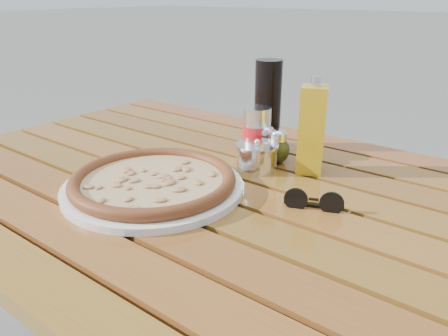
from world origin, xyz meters
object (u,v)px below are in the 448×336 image
Objects in this scene: plate at (153,187)px; dark_bottle at (268,105)px; pizza at (153,180)px; parmesan_tin at (257,156)px; table at (218,217)px; sunglasses at (314,202)px; olive_oil_cruet at (312,130)px; oregano_shaker at (278,147)px; soda_can at (257,132)px; pepper_shaker at (266,143)px.

dark_bottle reaches higher than plate.
parmesan_tin reaches higher than pizza.
sunglasses reaches higher than table.
olive_oil_cruet reaches higher than plate.
olive_oil_cruet is at bearing -3.92° from oregano_shaker.
sunglasses is at bearing 22.50° from plate.
pizza is (-0.08, -0.10, 0.10)m from table.
soda_can is 0.57× the size of olive_oil_cruet.
oregano_shaker is 0.07m from soda_can.
pizza reaches higher than table.
pizza is at bearing -135.00° from plate.
parmesan_tin is at bearing -71.89° from pepper_shaker.
soda_can is at bearing 80.32° from plate.
olive_oil_cruet is at bearing -26.60° from dark_bottle.
oregano_shaker is at bearing 77.06° from parmesan_tin.
plate is at bearing -111.74° from oregano_shaker.
table is 6.67× the size of olive_oil_cruet.
dark_bottle is (0.03, 0.36, 0.09)m from pizza.
plate reaches higher than table.
olive_oil_cruet is (0.20, 0.28, 0.09)m from plate.
olive_oil_cruet is (0.12, -0.01, 0.06)m from pepper_shaker.
parmesan_tin is (-0.01, -0.07, -0.01)m from oregano_shaker.
table is 0.16m from plate.
olive_oil_cruet is at bearing 57.01° from table.
soda_can is (0.05, 0.29, 0.04)m from pizza.
pepper_shaker is at bearing 75.54° from pizza.
soda_can is at bearing 124.27° from parmesan_tin.
dark_bottle is at bearing 114.67° from parmesan_tin.
table is 17.07× the size of oregano_shaker.
soda_can is at bearing 179.92° from pepper_shaker.
dark_bottle reaches higher than sunglasses.
sunglasses is at bearing -38.74° from pepper_shaker.
sunglasses is at bearing -35.65° from soda_can.
pepper_shaker is at bearing 92.40° from table.
dark_bottle reaches higher than soda_can.
olive_oil_cruet is (0.15, -0.01, 0.04)m from soda_can.
olive_oil_cruet is at bearing 97.33° from sunglasses.
pepper_shaker is at bearing -0.08° from soda_can.
oregano_shaker is 0.10m from olive_oil_cruet.
parmesan_tin is (-0.10, -0.06, -0.07)m from olive_oil_cruet.
pepper_shaker is 0.03m from soda_can.
table is 12.08× the size of parmesan_tin.
soda_can reaches higher than parmesan_tin.
sunglasses is (0.29, 0.12, -0.01)m from pizza.
soda_can is at bearing 99.97° from table.
dark_bottle is at bearing 136.19° from oregano_shaker.
olive_oil_cruet is at bearing 30.64° from parmesan_tin.
parmesan_tin is at bearing 65.84° from plate.
olive_oil_cruet is 1.81× the size of parmesan_tin.
pizza reaches higher than plate.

